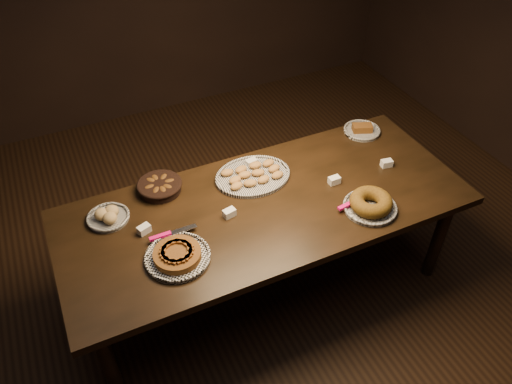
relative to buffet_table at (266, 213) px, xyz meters
name	(u,v)px	position (x,y,z in m)	size (l,w,h in m)	color
ground	(265,285)	(0.00, 0.00, -0.68)	(5.00, 5.00, 0.00)	black
buffet_table	(266,213)	(0.00, 0.00, 0.00)	(2.40, 1.00, 0.75)	black
apple_tart_plate	(177,255)	(-0.60, -0.18, 0.10)	(0.35, 0.35, 0.07)	white
madeleine_platter	(253,175)	(0.03, 0.25, 0.09)	(0.47, 0.38, 0.05)	black
bundt_cake_plate	(370,204)	(0.52, -0.29, 0.11)	(0.34, 0.31, 0.10)	black
croissant_basket	(160,186)	(-0.52, 0.38, 0.11)	(0.33, 0.33, 0.07)	black
bread_roll_plate	(108,216)	(-0.86, 0.26, 0.10)	(0.24, 0.24, 0.08)	white
loaf_plate	(362,130)	(0.93, 0.38, 0.09)	(0.25, 0.25, 0.06)	black
tent_cards	(273,188)	(0.09, 0.09, 0.10)	(1.63, 0.43, 0.04)	white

